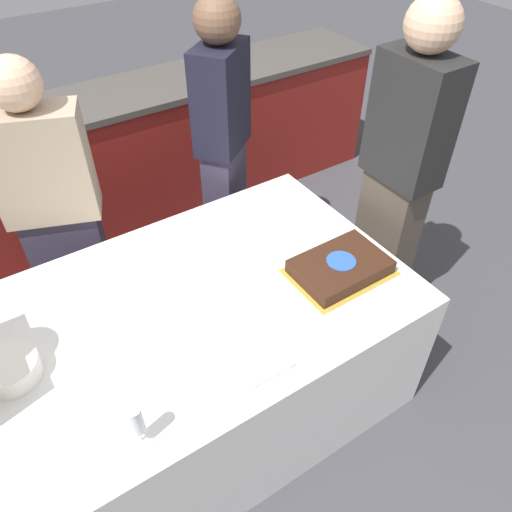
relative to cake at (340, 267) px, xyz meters
name	(u,v)px	position (x,y,z in m)	size (l,w,h in m)	color
ground_plane	(206,401)	(-0.61, 0.19, -0.76)	(14.00, 14.00, 0.00)	#424247
back_counter	(78,174)	(-0.61, 1.83, -0.30)	(4.40, 0.58, 0.92)	maroon
dining_table	(200,357)	(-0.61, 0.19, -0.40)	(1.77, 1.13, 0.73)	white
cake	(340,267)	(0.00, 0.00, 0.00)	(0.43, 0.31, 0.07)	gold
plate_stack	(10,370)	(-1.30, 0.22, 0.01)	(0.21, 0.21, 0.08)	white
wine_glass	(136,422)	(-1.02, -0.25, 0.08)	(0.07, 0.07, 0.18)	white
side_plate_near_cake	(307,231)	(0.05, 0.30, -0.03)	(0.21, 0.21, 0.00)	white
utensil_pile	(266,366)	(-0.54, -0.24, -0.02)	(0.17, 0.10, 0.02)	white
person_cutting_cake	(223,149)	(0.00, 0.98, 0.10)	(0.38, 0.36, 1.63)	#383347
person_seated_right	(398,181)	(0.50, 0.19, 0.15)	(0.22, 0.35, 1.73)	#4C4238
person_standing_back	(57,215)	(-0.91, 0.98, 0.03)	(0.46, 0.33, 1.54)	#383347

